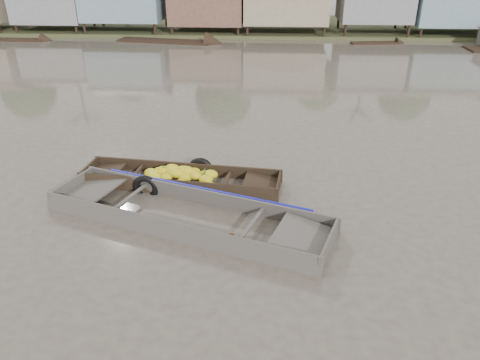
{
  "coord_description": "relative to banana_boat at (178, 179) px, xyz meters",
  "views": [
    {
      "loc": [
        1.1,
        -10.26,
        6.79
      ],
      "look_at": [
        0.43,
        1.44,
        0.8
      ],
      "focal_mm": 35.0,
      "sensor_mm": 36.0,
      "label": 1
    }
  ],
  "objects": [
    {
      "name": "viewer_boat",
      "position": [
        0.65,
        -2.1,
        -0.13
      ],
      "size": [
        8.17,
        4.6,
        0.64
      ],
      "rotation": [
        0.0,
        0.0,
        -0.34
      ],
      "color": "#423D38",
      "rests_on": "ground"
    },
    {
      "name": "banana_boat",
      "position": [
        0.0,
        0.0,
        0.0
      ],
      "size": [
        6.35,
        2.17,
        0.88
      ],
      "rotation": [
        0.0,
        0.0,
        -0.11
      ],
      "color": "black",
      "rests_on": "ground"
    },
    {
      "name": "distant_boats",
      "position": [
        15.04,
        21.46,
        0.02
      ],
      "size": [
        48.57,
        13.84,
        1.38
      ],
      "color": "black",
      "rests_on": "ground"
    },
    {
      "name": "ground",
      "position": [
        1.57,
        -2.62,
        -0.2
      ],
      "size": [
        120.0,
        120.0,
        0.0
      ],
      "primitive_type": "plane",
      "color": "#50473D",
      "rests_on": "ground"
    }
  ]
}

